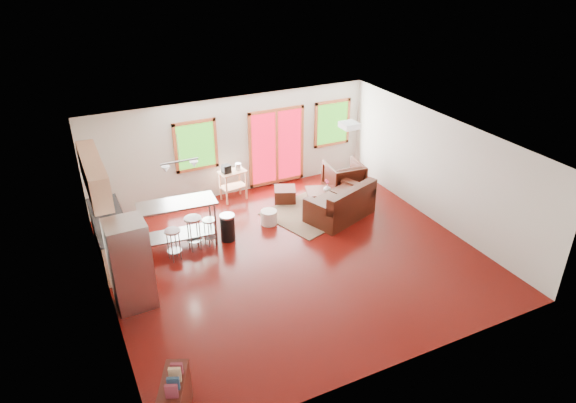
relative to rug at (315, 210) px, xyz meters
name	(u,v)px	position (x,y,z in m)	size (l,w,h in m)	color
floor	(294,257)	(-1.40, -1.61, -0.02)	(7.50, 7.00, 0.02)	#3C0503
ceiling	(295,143)	(-1.40, -1.61, 2.60)	(7.50, 7.00, 0.02)	silver
back_wall	(234,146)	(-1.40, 1.90, 1.29)	(7.50, 0.02, 2.60)	beige
left_wall	(102,247)	(-5.16, -1.61, 1.29)	(0.02, 7.00, 2.60)	beige
right_wall	(440,170)	(2.36, -1.61, 1.29)	(0.02, 7.00, 2.60)	beige
front_wall	(400,302)	(-1.40, -5.12, 1.29)	(7.50, 0.02, 2.60)	beige
window_left	(196,146)	(-2.40, 1.85, 1.49)	(1.10, 0.05, 1.30)	#1E5210
french_doors	(277,147)	(-0.20, 1.85, 1.09)	(1.60, 0.05, 2.10)	#A8081C
window_right	(332,123)	(1.50, 1.85, 1.49)	(1.10, 0.05, 1.30)	#1E5210
rug	(315,210)	(0.00, 0.00, 0.00)	(2.29, 1.76, 0.02)	#4C5E3E
loveseat	(341,205)	(0.40, -0.56, 0.34)	(1.88, 1.45, 0.88)	black
coffee_table	(327,192)	(0.41, 0.17, 0.34)	(1.18, 0.94, 0.41)	#3C130C
armchair	(344,176)	(1.17, 0.60, 0.46)	(0.91, 0.85, 0.94)	black
ottoman	(285,194)	(-0.44, 0.84, 0.17)	(0.54, 0.54, 0.36)	black
pouf	(269,217)	(-1.30, -0.07, 0.16)	(0.39, 0.39, 0.34)	beige
vase	(327,187)	(0.39, 0.12, 0.51)	(0.25, 0.26, 0.33)	silver
book	(336,180)	(0.76, 0.34, 0.55)	(0.24, 0.03, 0.32)	maroon
cabinets	(107,219)	(-4.89, 0.09, 0.92)	(0.64, 2.24, 2.30)	tan
refrigerator	(131,264)	(-4.74, -1.70, 0.86)	(0.73, 0.70, 1.74)	#B7BABC
island	(178,216)	(-3.45, -0.07, 0.71)	(1.71, 0.80, 1.06)	#B7BABC
cup	(209,197)	(-2.71, -0.01, 1.00)	(0.12, 0.09, 0.12)	silver
bar_stool_a	(173,238)	(-3.71, -0.58, 0.52)	(0.40, 0.40, 0.71)	#B7BABC
bar_stool_b	(193,226)	(-3.21, -0.37, 0.57)	(0.38, 0.38, 0.79)	#B7BABC
bar_stool_c	(209,226)	(-2.85, -0.34, 0.46)	(0.37, 0.37, 0.64)	#B7BABC
trash_can	(228,227)	(-2.42, -0.32, 0.31)	(0.45, 0.45, 0.63)	black
kitchen_cart	(232,175)	(-1.63, 1.49, 0.68)	(0.72, 0.52, 1.01)	tan
bookshelf	(175,400)	(-4.75, -4.59, 0.37)	(0.63, 0.89, 0.98)	#3C130C
ceiling_flush	(349,125)	(0.20, -1.01, 2.52)	(0.35, 0.35, 0.12)	white
pendant_light	(180,166)	(-3.30, -0.11, 1.89)	(0.80, 0.18, 0.79)	gray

